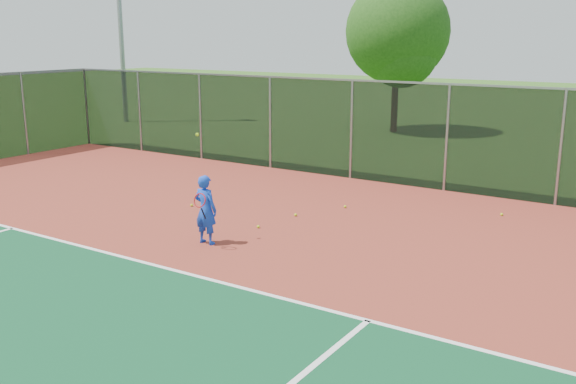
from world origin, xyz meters
name	(u,v)px	position (x,y,z in m)	size (l,w,h in m)	color
ground	(133,369)	(0.00, 0.00, 0.00)	(120.00, 120.00, 0.00)	#2D5C1A
court_apron	(226,315)	(0.00, 2.00, 0.01)	(30.00, 20.00, 0.02)	maroon
fence_back	(447,137)	(0.00, 12.00, 1.56)	(30.00, 0.06, 3.03)	black
tennis_player	(206,209)	(-2.57, 4.60, 0.77)	(0.59, 0.59, 2.33)	blue
practice_ball_0	(502,214)	(2.11, 10.18, 0.06)	(0.07, 0.07, 0.07)	#B7DB19
practice_ball_1	(296,215)	(-2.11, 7.40, 0.06)	(0.07, 0.07, 0.07)	#B7DB19
practice_ball_3	(345,207)	(-1.46, 8.75, 0.06)	(0.07, 0.07, 0.07)	#B7DB19
practice_ball_4	(258,227)	(-2.30, 6.10, 0.06)	(0.07, 0.07, 0.07)	#B7DB19
practice_ball_5	(192,205)	(-4.86, 6.72, 0.06)	(0.07, 0.07, 0.07)	#B7DB19
practice_ball_6	(206,209)	(-4.30, 6.63, 0.06)	(0.07, 0.07, 0.07)	#B7DB19
tree_back_left	(399,36)	(-5.88, 21.95, 4.29)	(4.65, 4.65, 6.83)	#372214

